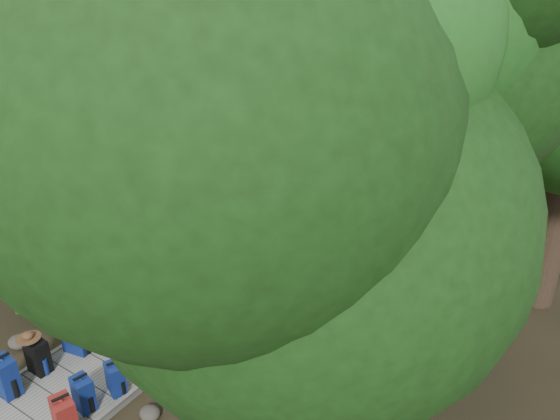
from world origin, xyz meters
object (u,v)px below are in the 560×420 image
Objects in this scene: sun_lounger at (487,178)px; backpack_left_b at (37,355)px; backpack_right_a at (64,415)px; kayak at (321,132)px; backpack_right_d at (149,350)px; duffel_right_black at (183,325)px; suitcase_on_boardwalk at (113,316)px; backpack_left_d at (127,307)px; backpack_right_b at (83,392)px; lone_suitcase_on_sand at (380,165)px; backpack_left_c at (76,330)px; backpack_right_c at (115,377)px; backpack_left_a at (6,375)px; duffel_right_khaki at (161,343)px.

backpack_left_b is at bearing -115.22° from sun_lounger.
kayak is at bearing 123.69° from backpack_right_a.
backpack_right_d is 0.93m from duffel_right_black.
backpack_right_d is 11.86m from sun_lounger.
suitcase_on_boardwalk reaches higher than backpack_right_d.
backpack_left_d is 0.81× the size of backpack_right_b.
sun_lounger is at bearing 26.52° from lone_suitcase_on_sand.
backpack_left_c is 1.41m from backpack_right_c.
backpack_left_a is 1.74m from backpack_right_c.
backpack_right_b is at bearing -89.78° from duffel_right_khaki.
backpack_right_c is at bearing 42.03° from backpack_left_a.
backpack_right_c reaches higher than kayak.
lone_suitcase_on_sand is at bearing -173.08° from sun_lounger.
duffel_right_black is at bearing 57.97° from backpack_left_b.
lone_suitcase_on_sand is (0.94, 12.51, -0.13)m from backpack_left_a.
backpack_right_a is 1.78m from backpack_right_d.
backpack_right_b is 12.05m from lone_suitcase_on_sand.
duffel_right_khaki is at bearing 101.63° from backpack_right_b.
backpack_left_a is at bearing -147.04° from backpack_right_b.
backpack_right_b is 0.54m from backpack_right_c.
suitcase_on_boardwalk is (0.11, 0.73, -0.10)m from backpack_left_c.
kayak is at bearing 129.01° from backpack_right_c.
kayak is at bearing 101.51° from backpack_left_b.
suitcase_on_boardwalk reaches higher than backpack_left_d.
backpack_left_d is 1.99m from backpack_right_c.
backpack_left_a is 2.06m from suitcase_on_boardwalk.
kayak is at bearing 159.06° from sun_lounger.
suitcase_on_boardwalk is at bearing 82.83° from backpack_left_b.
backpack_left_d reaches higher than duffel_right_khaki.
backpack_left_a is 2.47m from backpack_left_d.
lone_suitcase_on_sand reaches higher than kayak.
backpack_right_b is at bearing -81.32° from backpack_right_c.
backpack_right_c is 1.11× the size of duffel_right_khaki.
duffel_right_black is at bearing -58.07° from kayak.
backpack_left_b reaches higher than suitcase_on_boardwalk.
backpack_left_c is 1.51m from backpack_right_b.
backpack_left_b is 0.97× the size of backpack_right_a.
backpack_right_b is at bearing 27.03° from backpack_left_a.
backpack_right_b is at bearing -4.25° from backpack_left_b.
suitcase_on_boardwalk reaches higher than duffel_right_black.
backpack_right_a reaches higher than suitcase_on_boardwalk.
backpack_right_c is 1.64m from suitcase_on_boardwalk.
duffel_right_black reaches higher than duffel_right_khaki.
backpack_left_d is 0.82× the size of duffel_right_black.
backpack_right_d is at bearing -95.07° from duffel_right_black.
backpack_left_b is at bearing -130.70° from duffel_right_khaki.
backpack_left_a is 13.94m from sun_lounger.
backpack_right_b is (1.22, -1.99, 0.06)m from backpack_left_d.
backpack_right_d is 0.37m from duffel_right_khaki.
lone_suitcase_on_sand reaches higher than sun_lounger.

